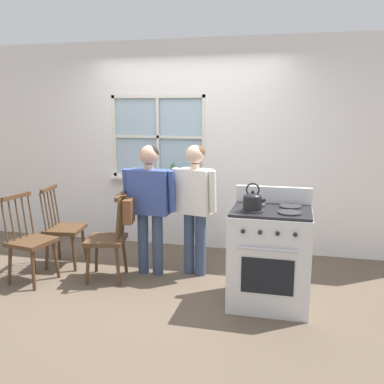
# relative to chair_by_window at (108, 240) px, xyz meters

# --- Properties ---
(ground_plane) EXTENTS (16.00, 16.00, 0.00)m
(ground_plane) POSITION_rel_chair_by_window_xyz_m (0.57, -0.05, -0.44)
(ground_plane) COLOR brown
(wall_back) EXTENTS (6.40, 0.16, 2.70)m
(wall_back) POSITION_rel_chair_by_window_xyz_m (0.60, 1.35, 0.90)
(wall_back) COLOR white
(wall_back) RESTS_ON ground_plane
(chair_by_window) EXTENTS (0.47, 0.49, 0.95)m
(chair_by_window) POSITION_rel_chair_by_window_xyz_m (0.00, 0.00, 0.00)
(chair_by_window) COLOR #4C331E
(chair_by_window) RESTS_ON ground_plane
(chair_near_wall) EXTENTS (0.45, 0.47, 0.95)m
(chair_near_wall) POSITION_rel_chair_by_window_xyz_m (-0.69, 0.26, 0.00)
(chair_near_wall) COLOR #4C331E
(chair_near_wall) RESTS_ON ground_plane
(chair_center_cluster) EXTENTS (0.47, 0.48, 0.95)m
(chair_center_cluster) POSITION_rel_chair_by_window_xyz_m (-0.78, -0.26, 0.00)
(chair_center_cluster) COLOR #4C331E
(chair_center_cluster) RESTS_ON ground_plane
(person_elderly_left) EXTENTS (0.60, 0.23, 1.45)m
(person_elderly_left) POSITION_rel_chair_by_window_xyz_m (0.39, 0.26, 0.44)
(person_elderly_left) COLOR #384766
(person_elderly_left) RESTS_ON ground_plane
(person_teen_center) EXTENTS (0.53, 0.29, 1.45)m
(person_teen_center) POSITION_rel_chair_by_window_xyz_m (0.88, 0.37, 0.43)
(person_teen_center) COLOR #384766
(person_teen_center) RESTS_ON ground_plane
(stove) EXTENTS (0.73, 0.68, 1.08)m
(stove) POSITION_rel_chair_by_window_xyz_m (1.74, -0.19, 0.03)
(stove) COLOR silver
(stove) RESTS_ON ground_plane
(kettle) EXTENTS (0.21, 0.17, 0.25)m
(kettle) POSITION_rel_chair_by_window_xyz_m (1.57, -0.32, 0.58)
(kettle) COLOR black
(kettle) RESTS_ON stove
(potted_plant) EXTENTS (0.14, 0.14, 0.24)m
(potted_plant) POSITION_rel_chair_by_window_xyz_m (0.37, 1.26, 0.56)
(potted_plant) COLOR #42474C
(potted_plant) RESTS_ON wall_back
(handbag) EXTENTS (0.22, 0.23, 0.31)m
(handbag) POSITION_rel_chair_by_window_xyz_m (0.23, 0.04, 0.33)
(handbag) COLOR brown
(handbag) RESTS_ON chair_by_window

